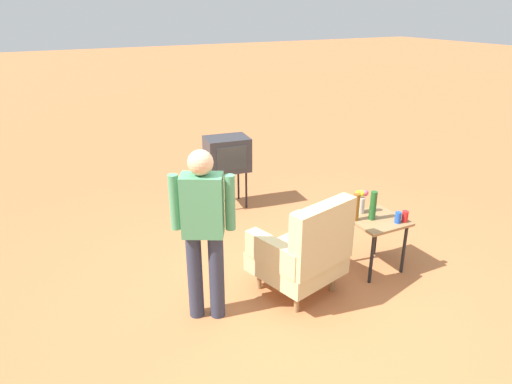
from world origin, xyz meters
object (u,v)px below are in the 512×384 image
(flower_vase, at_px, (361,200))
(tv_on_stand, at_px, (227,154))
(soda_can_blue, at_px, (398,217))
(bottle_wine_green, at_px, (373,206))
(soda_can_red, at_px, (405,216))
(person_standing, at_px, (203,226))
(bottle_tall_amber, at_px, (356,207))
(armchair, at_px, (304,251))
(side_table, at_px, (376,226))

(flower_vase, bearing_deg, tv_on_stand, -72.53)
(soda_can_blue, relative_size, bottle_wine_green, 0.38)
(soda_can_red, height_order, flower_vase, flower_vase)
(person_standing, xyz_separation_m, bottle_wine_green, (-1.90, 0.04, -0.17))
(bottle_tall_amber, relative_size, bottle_wine_green, 0.94)
(soda_can_blue, bearing_deg, armchair, -5.72)
(side_table, relative_size, person_standing, 0.37)
(armchair, xyz_separation_m, soda_can_blue, (-1.09, 0.11, 0.17))
(armchair, distance_m, side_table, 0.97)
(side_table, relative_size, bottle_wine_green, 1.90)
(soda_can_blue, distance_m, flower_vase, 0.44)
(tv_on_stand, distance_m, soda_can_blue, 2.65)
(tv_on_stand, relative_size, soda_can_red, 8.44)
(flower_vase, bearing_deg, soda_can_red, 123.60)
(side_table, relative_size, bottle_tall_amber, 2.03)
(tv_on_stand, bearing_deg, bottle_wine_green, 106.07)
(flower_vase, bearing_deg, person_standing, 4.69)
(tv_on_stand, distance_m, person_standing, 2.59)
(tv_on_stand, bearing_deg, armchair, 84.29)
(flower_vase, bearing_deg, side_table, 105.98)
(side_table, bearing_deg, tv_on_stand, -72.67)
(side_table, height_order, tv_on_stand, tv_on_stand)
(person_standing, height_order, soda_can_blue, person_standing)
(side_table, xyz_separation_m, tv_on_stand, (0.73, -2.33, 0.26))
(person_standing, relative_size, bottle_tall_amber, 5.47)
(tv_on_stand, xyz_separation_m, flower_vase, (-0.67, 2.12, -0.03))
(soda_can_blue, bearing_deg, side_table, -54.83)
(armchair, xyz_separation_m, bottle_tall_amber, (-0.73, -0.15, 0.26))
(soda_can_blue, height_order, bottle_tall_amber, bottle_tall_amber)
(tv_on_stand, bearing_deg, flower_vase, 107.47)
(soda_can_red, xyz_separation_m, flower_vase, (0.27, -0.40, 0.09))
(bottle_tall_amber, xyz_separation_m, bottle_wine_green, (-0.17, 0.07, 0.01))
(armchair, distance_m, tv_on_stand, 2.42)
(side_table, bearing_deg, flower_vase, -74.02)
(tv_on_stand, relative_size, flower_vase, 3.89)
(armchair, bearing_deg, bottle_tall_amber, -168.46)
(person_standing, xyz_separation_m, bottle_tall_amber, (-1.73, -0.03, -0.18))
(tv_on_stand, height_order, person_standing, person_standing)
(side_table, height_order, flower_vase, flower_vase)
(bottle_wine_green, bearing_deg, soda_can_red, 142.12)
(soda_can_blue, relative_size, flower_vase, 0.46)
(armchair, bearing_deg, soda_can_red, 173.89)
(armchair, xyz_separation_m, soda_can_red, (-1.17, 0.13, 0.17))
(side_table, height_order, person_standing, person_standing)
(armchair, bearing_deg, flower_vase, -162.98)
(person_standing, relative_size, soda_can_blue, 13.44)
(soda_can_red, relative_size, bottle_wine_green, 0.38)
(armchair, distance_m, bottle_tall_amber, 0.79)
(tv_on_stand, height_order, soda_can_red, tv_on_stand)
(bottle_wine_green, bearing_deg, person_standing, -1.17)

